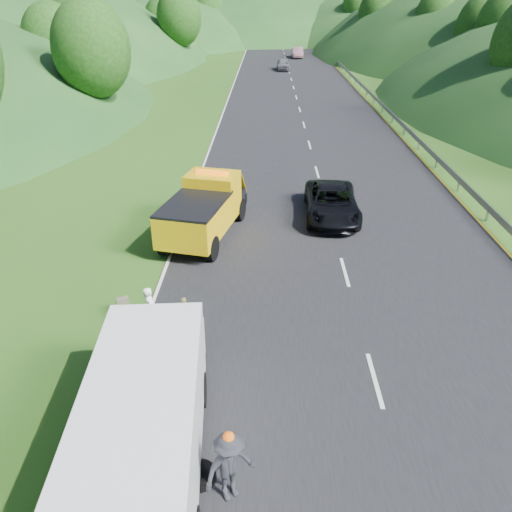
{
  "coord_description": "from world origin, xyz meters",
  "views": [
    {
      "loc": [
        -0.06,
        -12.6,
        9.44
      ],
      "look_at": [
        -0.37,
        2.8,
        1.3
      ],
      "focal_mm": 35.0,
      "sensor_mm": 36.0,
      "label": 1
    }
  ],
  "objects_px": {
    "woman": "(153,330)",
    "child": "(186,322)",
    "tow_truck": "(205,209)",
    "spare_tire": "(200,479)",
    "worker": "(231,496)",
    "passing_suv": "(331,217)",
    "suitcase": "(123,306)",
    "white_van": "(146,417)"
  },
  "relations": [
    {
      "from": "white_van",
      "to": "child",
      "type": "bearing_deg",
      "value": 86.14
    },
    {
      "from": "child",
      "to": "spare_tire",
      "type": "height_order",
      "value": "child"
    },
    {
      "from": "worker",
      "to": "passing_suv",
      "type": "bearing_deg",
      "value": 42.3
    },
    {
      "from": "tow_truck",
      "to": "worker",
      "type": "distance_m",
      "value": 13.03
    },
    {
      "from": "white_van",
      "to": "suitcase",
      "type": "relative_size",
      "value": 11.81
    },
    {
      "from": "tow_truck",
      "to": "spare_tire",
      "type": "bearing_deg",
      "value": -71.42
    },
    {
      "from": "tow_truck",
      "to": "woman",
      "type": "bearing_deg",
      "value": -84.55
    },
    {
      "from": "woman",
      "to": "passing_suv",
      "type": "relative_size",
      "value": 0.3
    },
    {
      "from": "tow_truck",
      "to": "woman",
      "type": "distance_m",
      "value": 7.18
    },
    {
      "from": "woman",
      "to": "tow_truck",
      "type": "bearing_deg",
      "value": -27.45
    },
    {
      "from": "worker",
      "to": "suitcase",
      "type": "relative_size",
      "value": 2.81
    },
    {
      "from": "white_van",
      "to": "spare_tire",
      "type": "distance_m",
      "value": 1.87
    },
    {
      "from": "white_van",
      "to": "worker",
      "type": "bearing_deg",
      "value": -27.62
    },
    {
      "from": "woman",
      "to": "worker",
      "type": "height_order",
      "value": "worker"
    },
    {
      "from": "worker",
      "to": "spare_tire",
      "type": "xyz_separation_m",
      "value": [
        -0.7,
        0.39,
        0.0
      ]
    },
    {
      "from": "child",
      "to": "passing_suv",
      "type": "bearing_deg",
      "value": 73.45
    },
    {
      "from": "woman",
      "to": "worker",
      "type": "xyz_separation_m",
      "value": [
        2.85,
        -5.82,
        0.0
      ]
    },
    {
      "from": "white_van",
      "to": "woman",
      "type": "relative_size",
      "value": 4.77
    },
    {
      "from": "woman",
      "to": "worker",
      "type": "distance_m",
      "value": 6.48
    },
    {
      "from": "woman",
      "to": "child",
      "type": "height_order",
      "value": "woman"
    },
    {
      "from": "woman",
      "to": "spare_tire",
      "type": "relative_size",
      "value": 2.1
    },
    {
      "from": "woman",
      "to": "passing_suv",
      "type": "height_order",
      "value": "woman"
    },
    {
      "from": "tow_truck",
      "to": "worker",
      "type": "height_order",
      "value": "tow_truck"
    },
    {
      "from": "tow_truck",
      "to": "woman",
      "type": "relative_size",
      "value": 4.14
    },
    {
      "from": "woman",
      "to": "passing_suv",
      "type": "distance_m",
      "value": 11.28
    },
    {
      "from": "suitcase",
      "to": "woman",
      "type": "bearing_deg",
      "value": -37.66
    },
    {
      "from": "worker",
      "to": "spare_tire",
      "type": "distance_m",
      "value": 0.8
    },
    {
      "from": "child",
      "to": "woman",
      "type": "bearing_deg",
      "value": -138.22
    },
    {
      "from": "child",
      "to": "passing_suv",
      "type": "relative_size",
      "value": 0.17
    },
    {
      "from": "tow_truck",
      "to": "worker",
      "type": "xyz_separation_m",
      "value": [
        1.92,
        -12.83,
        -1.27
      ]
    },
    {
      "from": "woman",
      "to": "child",
      "type": "relative_size",
      "value": 1.73
    },
    {
      "from": "white_van",
      "to": "child",
      "type": "xyz_separation_m",
      "value": [
        -0.04,
        5.49,
        -1.43
      ]
    },
    {
      "from": "woman",
      "to": "white_van",
      "type": "bearing_deg",
      "value": 171.47
    },
    {
      "from": "woman",
      "to": "worker",
      "type": "bearing_deg",
      "value": -173.88
    },
    {
      "from": "spare_tire",
      "to": "white_van",
      "type": "bearing_deg",
      "value": 160.58
    },
    {
      "from": "tow_truck",
      "to": "worker",
      "type": "bearing_deg",
      "value": -68.51
    },
    {
      "from": "woman",
      "to": "suitcase",
      "type": "xyz_separation_m",
      "value": [
        -1.13,
        0.87,
        0.31
      ]
    },
    {
      "from": "white_van",
      "to": "spare_tire",
      "type": "height_order",
      "value": "white_van"
    },
    {
      "from": "child",
      "to": "tow_truck",
      "type": "bearing_deg",
      "value": 107.07
    },
    {
      "from": "tow_truck",
      "to": "child",
      "type": "bearing_deg",
      "value": -76.62
    },
    {
      "from": "spare_tire",
      "to": "passing_suv",
      "type": "relative_size",
      "value": 0.14
    },
    {
      "from": "tow_truck",
      "to": "passing_suv",
      "type": "distance_m",
      "value": 6.22
    }
  ]
}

